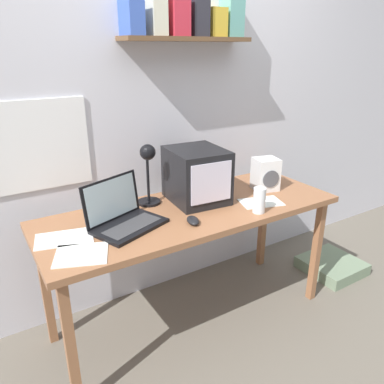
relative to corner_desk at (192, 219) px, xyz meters
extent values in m
plane|color=#696256|center=(0.00, 0.00, -0.69)|extent=(12.00, 12.00, 0.00)
cube|color=silver|center=(0.00, 0.46, 0.61)|extent=(5.60, 0.06, 2.60)
cube|color=white|center=(-0.76, 0.43, 0.43)|extent=(0.66, 0.01, 0.48)
cube|color=brown|center=(0.18, 0.34, 0.97)|extent=(0.81, 0.18, 0.02)
cube|color=#3C5DBD|center=(-0.16, 0.35, 1.07)|extent=(0.09, 0.16, 0.19)
cube|color=beige|center=(-0.02, 0.36, 1.09)|extent=(0.09, 0.15, 0.23)
cube|color=#C92C3D|center=(0.11, 0.35, 1.08)|extent=(0.11, 0.16, 0.21)
cube|color=#2B2A33|center=(0.25, 0.36, 1.08)|extent=(0.11, 0.14, 0.21)
cube|color=gold|center=(0.39, 0.37, 1.06)|extent=(0.11, 0.13, 0.16)
cube|color=#62A9A1|center=(0.52, 0.37, 1.10)|extent=(0.11, 0.12, 0.24)
cube|color=#97613F|center=(0.00, 0.00, 0.05)|extent=(1.72, 0.64, 0.03)
cube|color=#97613F|center=(-0.80, -0.26, -0.33)|extent=(0.04, 0.05, 0.72)
cube|color=#97613F|center=(0.80, -0.26, -0.33)|extent=(0.04, 0.05, 0.72)
cube|color=#97613F|center=(-0.80, 0.26, -0.33)|extent=(0.04, 0.05, 0.72)
cube|color=#97613F|center=(0.80, 0.26, -0.33)|extent=(0.04, 0.05, 0.72)
cube|color=black|center=(0.09, 0.10, 0.22)|extent=(0.33, 0.37, 0.31)
cube|color=silver|center=(0.08, -0.08, 0.23)|extent=(0.25, 0.03, 0.22)
cube|color=black|center=(-0.40, -0.04, 0.08)|extent=(0.41, 0.33, 0.02)
cube|color=#38383A|center=(-0.39, -0.06, 0.09)|extent=(0.33, 0.22, 0.00)
cube|color=black|center=(-0.44, 0.07, 0.20)|extent=(0.34, 0.16, 0.22)
cube|color=silver|center=(-0.44, 0.07, 0.20)|extent=(0.31, 0.15, 0.20)
cylinder|color=black|center=(-0.17, 0.20, 0.07)|extent=(0.13, 0.13, 0.01)
cylinder|color=black|center=(-0.17, 0.20, 0.24)|extent=(0.02, 0.02, 0.31)
sphere|color=black|center=(-0.19, 0.15, 0.39)|extent=(0.09, 0.09, 0.09)
cylinder|color=white|center=(0.29, -0.24, 0.14)|extent=(0.07, 0.07, 0.14)
cylinder|color=#CC3D47|center=(0.29, -0.24, 0.12)|extent=(0.06, 0.06, 0.10)
cube|color=white|center=(0.56, 0.02, 0.17)|extent=(0.17, 0.17, 0.20)
cylinder|color=#4C4C51|center=(0.54, -0.05, 0.16)|extent=(0.11, 0.03, 0.11)
ellipsoid|color=black|center=(-0.10, -0.17, 0.08)|extent=(0.09, 0.12, 0.03)
cube|color=white|center=(-0.68, -0.18, 0.07)|extent=(0.28, 0.27, 0.00)
cube|color=white|center=(-0.71, 0.02, 0.07)|extent=(0.30, 0.23, 0.00)
cube|color=silver|center=(0.39, -0.14, 0.07)|extent=(0.28, 0.22, 0.00)
cube|color=gray|center=(1.19, -0.11, -0.65)|extent=(0.40, 0.40, 0.09)
camera|label=1|loc=(-1.02, -1.65, 0.92)|focal=35.00mm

